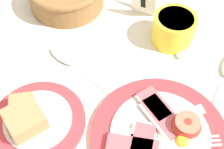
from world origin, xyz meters
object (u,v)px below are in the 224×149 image
Objects in this scene: bread_plate at (33,120)px; sugar_cup at (174,28)px; teaspoon_stray at (71,63)px; number_card at (145,0)px; teaspoon_near_cup at (179,56)px; breakfast_plate at (161,134)px.

bread_plate is 0.35m from sugar_cup.
bread_plate is 1.86× the size of sugar_cup.
sugar_cup is 0.23m from teaspoon_stray.
bread_plate is 0.15m from teaspoon_stray.
number_card is at bearing 134.80° from sugar_cup.
sugar_cup is 0.06m from teaspoon_near_cup.
bread_plate is (-0.23, -0.02, 0.00)m from breakfast_plate.
breakfast_plate is at bearing -88.62° from sugar_cup.
breakfast_plate is 0.33m from number_card.
teaspoon_near_cup is (0.10, -0.13, -0.03)m from number_card.
teaspoon_stray is (0.02, 0.15, -0.01)m from bread_plate.
bread_plate is 0.33m from teaspoon_near_cup.
number_card is 0.41× the size of teaspoon_stray.
teaspoon_stray is at bearing -149.35° from sugar_cup.
bread_plate reaches higher than teaspoon_near_cup.
number_card is at bearing 66.82° from bread_plate.
bread_plate reaches higher than breakfast_plate.
teaspoon_near_cup is (0.02, -0.05, -0.03)m from sugar_cup.
teaspoon_near_cup is at bearing 85.41° from breakfast_plate.
bread_plate reaches higher than teaspoon_stray.
teaspoon_near_cup is 0.97× the size of teaspoon_stray.
sugar_cup reaches higher than breakfast_plate.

